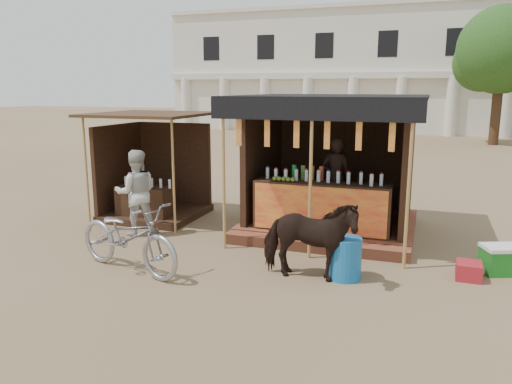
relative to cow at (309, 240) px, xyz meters
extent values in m
plane|color=#846B4C|center=(-1.23, -0.55, -0.65)|extent=(120.00, 120.00, 0.00)
cube|color=#964D31|center=(-0.23, 2.95, -0.54)|extent=(3.40, 2.80, 0.22)
cube|color=#964D31|center=(-0.23, 1.40, -0.55)|extent=(3.40, 0.35, 0.20)
cube|color=#3B2315|center=(-0.23, 2.00, 0.05)|extent=(2.60, 0.55, 0.95)
cube|color=red|center=(-0.23, 1.72, 0.05)|extent=(2.50, 0.02, 0.88)
cube|color=#3B2315|center=(-0.23, 4.20, 0.82)|extent=(3.00, 0.12, 2.50)
cube|color=#3B2315|center=(-1.73, 2.95, 0.82)|extent=(0.12, 2.50, 2.50)
cube|color=#3B2315|center=(1.27, 2.95, 0.82)|extent=(0.12, 2.50, 2.50)
cube|color=black|center=(-0.23, 2.75, 2.10)|extent=(3.60, 3.60, 0.06)
cube|color=black|center=(-0.23, 0.97, 1.92)|extent=(3.60, 0.06, 0.36)
cylinder|color=tan|center=(-1.83, 1.00, 0.73)|extent=(0.06, 0.06, 2.75)
cylinder|color=tan|center=(-0.23, 1.00, 0.73)|extent=(0.06, 0.06, 2.75)
cylinder|color=tan|center=(1.37, 1.00, 0.73)|extent=(0.06, 0.06, 2.75)
cube|color=red|center=(-1.53, 1.00, 1.55)|extent=(0.10, 0.02, 0.55)
cube|color=red|center=(-1.01, 1.00, 1.55)|extent=(0.10, 0.02, 0.55)
cube|color=red|center=(-0.49, 1.00, 1.55)|extent=(0.10, 0.02, 0.55)
cube|color=red|center=(0.03, 1.00, 1.55)|extent=(0.10, 0.02, 0.55)
cube|color=red|center=(0.55, 1.00, 1.55)|extent=(0.10, 0.02, 0.55)
cube|color=red|center=(1.07, 1.00, 1.55)|extent=(0.10, 0.02, 0.55)
imported|color=black|center=(-0.16, 3.05, 0.43)|extent=(0.66, 0.47, 1.70)
cube|color=#3B2315|center=(-4.23, 2.65, -0.57)|extent=(2.00, 2.00, 0.15)
cube|color=#3B2315|center=(-4.23, 3.60, 0.40)|extent=(1.90, 0.10, 2.10)
cube|color=#3B2315|center=(-5.18, 2.65, 0.40)|extent=(0.10, 1.90, 2.10)
cube|color=#472D19|center=(-4.23, 2.55, 1.70)|extent=(2.40, 2.40, 0.06)
cylinder|color=tan|center=(-5.28, 1.60, 0.53)|extent=(0.05, 0.05, 2.35)
cylinder|color=tan|center=(-3.18, 1.60, 0.53)|extent=(0.05, 0.05, 2.35)
cube|color=#3B2315|center=(-4.23, 2.15, -0.25)|extent=(1.20, 0.50, 0.80)
imported|color=black|center=(0.00, 0.00, 0.00)|extent=(1.55, 0.74, 1.29)
imported|color=#9998A0|center=(-2.84, -0.58, -0.07)|extent=(2.32, 1.34, 1.15)
imported|color=beige|center=(-3.84, 1.26, 0.22)|extent=(1.06, 1.01, 1.73)
cylinder|color=#1661A5|center=(0.53, 0.23, -0.32)|extent=(0.54, 0.54, 0.66)
cube|color=maroon|center=(2.35, 0.86, -0.51)|extent=(0.39, 0.42, 0.26)
cube|color=#19741F|center=(2.87, 1.29, -0.45)|extent=(0.73, 0.62, 0.40)
cube|color=white|center=(2.87, 1.29, -0.22)|extent=(0.76, 0.65, 0.06)
cube|color=silver|center=(-3.23, 29.45, 3.35)|extent=(26.00, 7.00, 8.00)
cube|color=silver|center=(-3.23, 25.85, 3.05)|extent=(26.00, 0.50, 0.40)
cube|color=silver|center=(-3.23, 25.95, 7.40)|extent=(26.00, 0.30, 0.25)
cylinder|color=silver|center=(-15.23, 25.85, 1.15)|extent=(0.70, 0.70, 3.60)
cylinder|color=silver|center=(-12.23, 25.85, 1.15)|extent=(0.70, 0.70, 3.60)
cylinder|color=silver|center=(-9.23, 25.85, 1.15)|extent=(0.70, 0.70, 3.60)
cylinder|color=silver|center=(-6.23, 25.85, 1.15)|extent=(0.70, 0.70, 3.60)
cylinder|color=silver|center=(-3.23, 25.85, 1.15)|extent=(0.70, 0.70, 3.60)
cylinder|color=silver|center=(-0.23, 25.85, 1.15)|extent=(0.70, 0.70, 3.60)
cylinder|color=silver|center=(2.77, 25.85, 1.15)|extent=(0.70, 0.70, 3.60)
cylinder|color=silver|center=(5.77, 25.85, 1.15)|extent=(0.70, 0.70, 3.60)
cylinder|color=#382314|center=(4.77, 21.45, 1.35)|extent=(0.50, 0.50, 4.00)
sphere|color=#345E20|center=(4.77, 21.45, 4.15)|extent=(4.40, 4.40, 4.40)
sphere|color=#345E20|center=(3.97, 22.05, 3.55)|extent=(2.99, 2.99, 2.99)
camera|label=1|loc=(1.64, -7.17, 2.28)|focal=35.00mm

